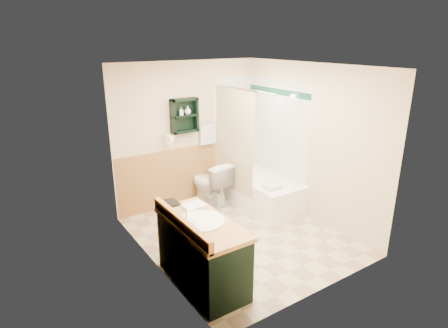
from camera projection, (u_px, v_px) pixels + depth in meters
floor at (240, 236)px, 5.42m from camera, size 3.00×3.00×0.00m
back_wall at (187, 134)px, 6.24m from camera, size 2.60×0.04×2.40m
left_wall at (149, 176)px, 4.35m from camera, size 0.04×3.00×2.40m
right_wall at (310, 143)px, 5.73m from camera, size 0.04×3.00×2.40m
ceiling at (242, 64)px, 4.65m from camera, size 2.60×3.00×0.04m
wainscot_left at (155, 229)px, 4.59m from camera, size 2.98×2.98×1.00m
wainscot_back at (190, 174)px, 6.44m from camera, size 2.58×2.58×1.00m
mirror_frame at (173, 164)px, 3.84m from camera, size 1.30×1.30×1.00m
mirror_glass at (173, 164)px, 3.85m from camera, size 1.20×1.20×0.90m
tile_right at (276, 142)px, 6.35m from camera, size 1.50×1.50×2.10m
tile_back at (239, 135)px, 6.79m from camera, size 0.95×0.95×2.10m
tile_accent at (278, 92)px, 6.07m from camera, size 1.50×1.50×0.10m
wall_shelf at (185, 116)px, 5.99m from camera, size 0.45×0.15×0.55m
hair_dryer at (168, 139)px, 5.96m from camera, size 0.10×0.24×0.18m
towel_bar at (207, 124)px, 6.32m from camera, size 0.40×0.06×0.40m
curtain_rod at (241, 89)px, 5.65m from camera, size 0.03×1.60×0.03m
shower_curtain at (234, 141)px, 6.06m from camera, size 1.05×1.05×1.70m
vanity at (202, 253)px, 4.27m from camera, size 0.59×1.25×0.80m
bathtub at (261, 191)px, 6.36m from camera, size 0.75×1.50×0.50m
toilet at (210, 184)px, 6.33m from camera, size 0.54×0.83×0.76m
counter_towel at (194, 206)px, 4.47m from camera, size 0.25×0.20×0.04m
vanity_book at (164, 197)px, 4.51m from camera, size 0.17×0.02×0.23m
tub_towel at (272, 186)px, 5.82m from camera, size 0.26×0.21×0.07m
soap_bottle_a at (181, 113)px, 5.94m from camera, size 0.09×0.14×0.06m
soap_bottle_b at (188, 111)px, 5.99m from camera, size 0.14×0.16×0.10m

